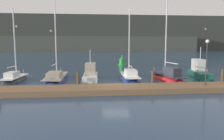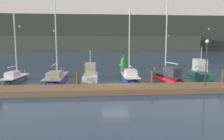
% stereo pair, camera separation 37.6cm
% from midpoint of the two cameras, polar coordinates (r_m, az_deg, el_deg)
% --- Properties ---
extents(ground_plane, '(400.00, 400.00, 0.00)m').
position_cam_midpoint_polar(ground_plane, '(20.43, 1.40, -4.58)').
color(ground_plane, navy).
extents(dock, '(27.47, 2.80, 0.45)m').
position_cam_midpoint_polar(dock, '(18.64, 2.01, -5.01)').
color(dock, brown).
rests_on(dock, ground).
extents(mooring_pile_1, '(0.28, 0.28, 1.51)m').
position_cam_midpoint_polar(mooring_pile_1, '(20.07, -8.45, -2.68)').
color(mooring_pile_1, '#4C3D2D').
rests_on(mooring_pile_1, ground).
extents(mooring_pile_2, '(0.28, 0.28, 1.55)m').
position_cam_midpoint_polar(mooring_pile_2, '(20.81, 10.99, -2.33)').
color(mooring_pile_2, '#4C3D2D').
rests_on(mooring_pile_2, ground).
extents(mooring_pile_3, '(0.28, 0.28, 1.61)m').
position_cam_midpoint_polar(mooring_pile_3, '(23.66, 27.38, -1.79)').
color(mooring_pile_3, '#4C3D2D').
rests_on(mooring_pile_3, ground).
extents(sailboat_berth_1, '(2.08, 5.56, 8.30)m').
position_cam_midpoint_polar(sailboat_berth_1, '(25.67, -23.54, -2.48)').
color(sailboat_berth_1, '#2D3338').
rests_on(sailboat_berth_1, ground).
extents(sailboat_berth_2, '(2.30, 8.07, 10.46)m').
position_cam_midpoint_polar(sailboat_berth_2, '(24.87, -13.94, -2.47)').
color(sailboat_berth_2, navy).
rests_on(sailboat_berth_2, ground).
extents(motorboat_berth_3, '(1.90, 5.14, 3.82)m').
position_cam_midpoint_polar(motorboat_berth_3, '(24.86, -5.19, -1.73)').
color(motorboat_berth_3, white).
rests_on(motorboat_berth_3, ground).
extents(sailboat_berth_4, '(2.12, 6.52, 8.61)m').
position_cam_midpoint_polar(sailboat_berth_4, '(24.33, 5.09, -2.37)').
color(sailboat_berth_4, navy).
rests_on(sailboat_berth_4, ground).
extents(sailboat_berth_5, '(2.92, 7.09, 10.01)m').
position_cam_midpoint_polar(sailboat_berth_5, '(24.70, 14.84, -2.36)').
color(sailboat_berth_5, red).
rests_on(sailboat_berth_5, ground).
extents(motorboat_berth_6, '(2.51, 5.66, 4.24)m').
position_cam_midpoint_polar(motorboat_berth_6, '(28.20, 22.44, -1.07)').
color(motorboat_berth_6, '#195647').
rests_on(motorboat_berth_6, ground).
extents(channel_buoy, '(1.46, 1.46, 1.82)m').
position_cam_midpoint_polar(channel_buoy, '(41.10, 3.23, 2.21)').
color(channel_buoy, green).
rests_on(channel_buoy, ground).
extents(dock_lamppost, '(0.32, 0.32, 3.98)m').
position_cam_midpoint_polar(dock_lamppost, '(20.70, 23.95, 3.66)').
color(dock_lamppost, '#2D2D33').
rests_on(dock_lamppost, dock).
extents(hillside_backdrop, '(240.00, 23.00, 18.42)m').
position_cam_midpoint_polar(hillside_backdrop, '(118.36, -5.24, 9.14)').
color(hillside_backdrop, '#333833').
rests_on(hillside_backdrop, ground).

